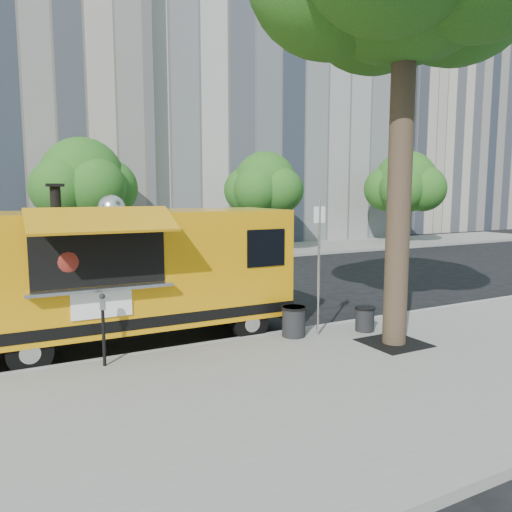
{
  "coord_description": "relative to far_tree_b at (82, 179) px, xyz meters",
  "views": [
    {
      "loc": [
        -4.69,
        -10.33,
        3.28
      ],
      "look_at": [
        0.84,
        0.0,
        1.77
      ],
      "focal_mm": 35.0,
      "sensor_mm": 36.0,
      "label": 1
    }
  ],
  "objects": [
    {
      "name": "curb",
      "position": [
        1.0,
        -13.63,
        -3.76
      ],
      "size": [
        60.0,
        0.14,
        0.16
      ],
      "primitive_type": "cube",
      "color": "#999993",
      "rests_on": "ground"
    },
    {
      "name": "building_mid",
      "position": [
        13.0,
        10.3,
        6.17
      ],
      "size": [
        20.0,
        14.0,
        20.0
      ],
      "primitive_type": "cube",
      "color": "#AEA9A3",
      "rests_on": "ground"
    },
    {
      "name": "sidewalk",
      "position": [
        1.0,
        -16.7,
        -3.76
      ],
      "size": [
        60.0,
        6.0,
        0.15
      ],
      "primitive_type": "cube",
      "color": "gray",
      "rests_on": "ground"
    },
    {
      "name": "ground",
      "position": [
        1.0,
        -12.7,
        -3.83
      ],
      "size": [
        120.0,
        120.0,
        0.0
      ],
      "primitive_type": "plane",
      "color": "black",
      "rests_on": "ground"
    },
    {
      "name": "food_truck",
      "position": [
        -1.03,
        -12.53,
        -2.23
      ],
      "size": [
        6.95,
        3.24,
        3.42
      ],
      "rotation": [
        0.0,
        0.0,
        -0.01
      ],
      "color": "orange",
      "rests_on": "ground"
    },
    {
      "name": "far_tree_c",
      "position": [
        9.0,
        -0.3,
        -0.12
      ],
      "size": [
        3.24,
        3.24,
        5.21
      ],
      "color": "#33261C",
      "rests_on": "far_sidewalk"
    },
    {
      "name": "far_tree_d",
      "position": [
        19.0,
        -0.1,
        0.06
      ],
      "size": [
        3.78,
        3.78,
        5.64
      ],
      "color": "#33261C",
      "rests_on": "far_sidewalk"
    },
    {
      "name": "far_sidewalk",
      "position": [
        1.0,
        0.8,
        -3.76
      ],
      "size": [
        60.0,
        5.0,
        0.15
      ],
      "primitive_type": "cube",
      "color": "gray",
      "rests_on": "ground"
    },
    {
      "name": "trash_bin_left",
      "position": [
        3.68,
        -14.48,
        -3.39
      ],
      "size": [
        0.46,
        0.46,
        0.55
      ],
      "color": "black",
      "rests_on": "sidewalk"
    },
    {
      "name": "sign_post",
      "position": [
        2.55,
        -14.25,
        -1.98
      ],
      "size": [
        0.28,
        0.06,
        3.0
      ],
      "color": "silver",
      "rests_on": "sidewalk"
    },
    {
      "name": "building_right",
      "position": [
        31.0,
        11.3,
        4.17
      ],
      "size": [
        16.0,
        12.0,
        16.0
      ],
      "primitive_type": "cube",
      "color": "#BCAE9D",
      "rests_on": "ground"
    },
    {
      "name": "far_tree_b",
      "position": [
        0.0,
        0.0,
        0.0
      ],
      "size": [
        3.6,
        3.6,
        5.5
      ],
      "color": "#33261C",
      "rests_on": "far_sidewalk"
    },
    {
      "name": "trash_bin_right",
      "position": [
        2.03,
        -14.08,
        -3.33
      ],
      "size": [
        0.55,
        0.55,
        0.66
      ],
      "color": "black",
      "rests_on": "sidewalk"
    },
    {
      "name": "parking_meter",
      "position": [
        -2.0,
        -14.05,
        -2.85
      ],
      "size": [
        0.11,
        0.11,
        1.33
      ],
      "color": "black",
      "rests_on": "sidewalk"
    },
    {
      "name": "tree_well",
      "position": [
        3.6,
        -15.5,
        -3.68
      ],
      "size": [
        1.2,
        1.2,
        0.02
      ],
      "primitive_type": "cube",
      "color": "black",
      "rests_on": "sidewalk"
    }
  ]
}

